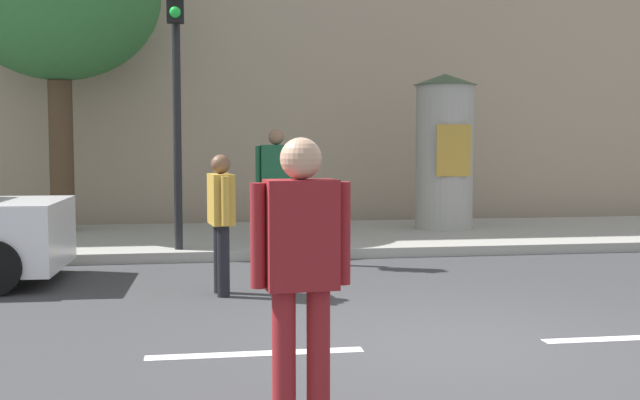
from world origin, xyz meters
The scene contains 8 objects.
ground_plane centered at (0.00, 0.00, 0.00)m, with size 80.00×80.00×0.00m, color #38383A.
sidewalk_curb centered at (0.00, 7.00, 0.07)m, with size 36.00×4.00×0.15m, color #9E9B93.
lane_markings centered at (0.00, 0.00, 0.00)m, with size 25.80×0.16×0.01m.
traffic_light centered at (-2.44, 5.24, 2.87)m, with size 0.24×0.45×4.01m.
poster_column centered at (2.25, 7.37, 1.56)m, with size 1.13×1.13×2.78m.
pedestrian_in_light_jacket centered at (-1.59, -1.91, 1.05)m, with size 0.59×0.27×1.78m.
pedestrian_with_bag centered at (-1.90, 2.57, 0.94)m, with size 0.30×0.66×1.60m.
pedestrian_in_dark_shirt centered at (-0.94, 5.92, 1.20)m, with size 0.64×0.28×1.77m.
Camera 1 is at (-2.19, -6.47, 1.78)m, focal length 44.84 mm.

